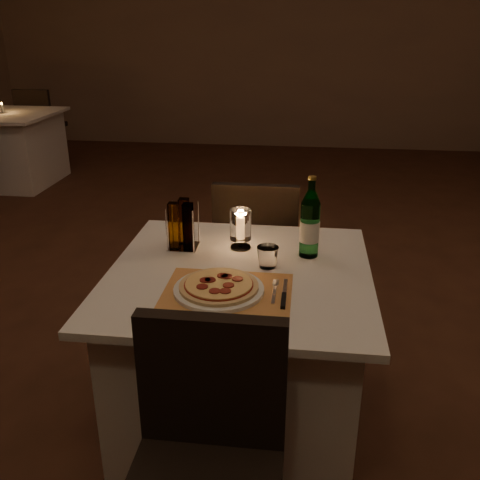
# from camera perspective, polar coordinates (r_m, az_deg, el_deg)

# --- Properties ---
(floor) EXTENTS (8.00, 10.00, 0.02)m
(floor) POSITION_cam_1_polar(r_m,az_deg,el_deg) (2.87, 2.16, -12.40)
(floor) COLOR #452416
(floor) RESTS_ON ground
(wall_back) EXTENTS (8.00, 0.02, 3.00)m
(wall_back) POSITION_cam_1_polar(r_m,az_deg,el_deg) (7.36, 6.12, 21.40)
(wall_back) COLOR #82634B
(wall_back) RESTS_ON ground
(main_table) EXTENTS (1.00, 1.00, 0.74)m
(main_table) POSITION_cam_1_polar(r_m,az_deg,el_deg) (2.23, -0.07, -11.80)
(main_table) COLOR silver
(main_table) RESTS_ON ground
(chair_near) EXTENTS (0.42, 0.42, 0.90)m
(chair_near) POSITION_cam_1_polar(r_m,az_deg,el_deg) (1.57, -3.58, -21.14)
(chair_near) COLOR black
(chair_near) RESTS_ON ground
(chair_far) EXTENTS (0.42, 0.42, 0.90)m
(chair_far) POSITION_cam_1_polar(r_m,az_deg,el_deg) (2.77, 1.79, -0.47)
(chair_far) COLOR black
(chair_far) RESTS_ON ground
(placemat) EXTENTS (0.45, 0.34, 0.00)m
(placemat) POSITION_cam_1_polar(r_m,az_deg,el_deg) (1.89, -1.36, -5.59)
(placemat) COLOR #C58244
(placemat) RESTS_ON main_table
(plate) EXTENTS (0.32, 0.32, 0.01)m
(plate) POSITION_cam_1_polar(r_m,az_deg,el_deg) (1.89, -2.27, -5.30)
(plate) COLOR white
(plate) RESTS_ON placemat
(pizza) EXTENTS (0.28, 0.28, 0.02)m
(pizza) POSITION_cam_1_polar(r_m,az_deg,el_deg) (1.88, -2.28, -4.86)
(pizza) COLOR #D8B77F
(pizza) RESTS_ON plate
(fork) EXTENTS (0.02, 0.18, 0.00)m
(fork) POSITION_cam_1_polar(r_m,az_deg,el_deg) (1.90, 3.73, -5.29)
(fork) COLOR silver
(fork) RESTS_ON placemat
(knife) EXTENTS (0.02, 0.22, 0.01)m
(knife) POSITION_cam_1_polar(r_m,az_deg,el_deg) (1.85, 4.70, -6.14)
(knife) COLOR black
(knife) RESTS_ON placemat
(tumbler) EXTENTS (0.08, 0.08, 0.08)m
(tumbler) POSITION_cam_1_polar(r_m,az_deg,el_deg) (2.06, 2.97, -1.83)
(tumbler) COLOR white
(tumbler) RESTS_ON main_table
(water_bottle) EXTENTS (0.08, 0.08, 0.33)m
(water_bottle) POSITION_cam_1_polar(r_m,az_deg,el_deg) (2.15, 7.45, 1.64)
(water_bottle) COLOR #5EAF72
(water_bottle) RESTS_ON main_table
(hurricane_candle) EXTENTS (0.09, 0.09, 0.17)m
(hurricane_candle) POSITION_cam_1_polar(r_m,az_deg,el_deg) (2.21, 0.06, 1.51)
(hurricane_candle) COLOR white
(hurricane_candle) RESTS_ON main_table
(cruet_caddy) EXTENTS (0.12, 0.12, 0.21)m
(cruet_caddy) POSITION_cam_1_polar(r_m,az_deg,el_deg) (2.22, -6.17, 1.43)
(cruet_caddy) COLOR white
(cruet_caddy) RESTS_ON main_table
(neighbor_table_left) EXTENTS (1.00, 1.00, 0.74)m
(neighbor_table_left) POSITION_cam_1_polar(r_m,az_deg,el_deg) (6.17, -23.42, 8.95)
(neighbor_table_left) COLOR silver
(neighbor_table_left) RESTS_ON ground
(neighbor_chair_lb) EXTENTS (0.42, 0.42, 0.90)m
(neighbor_chair_lb) POSITION_cam_1_polar(r_m,az_deg,el_deg) (6.75, -20.68, 11.91)
(neighbor_chair_lb) COLOR black
(neighbor_chair_lb) RESTS_ON ground
(neighbor_candle_left) EXTENTS (0.03, 0.03, 0.11)m
(neighbor_candle_left) POSITION_cam_1_polar(r_m,az_deg,el_deg) (6.10, -24.02, 12.72)
(neighbor_candle_left) COLOR white
(neighbor_candle_left) RESTS_ON neighbor_table_left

